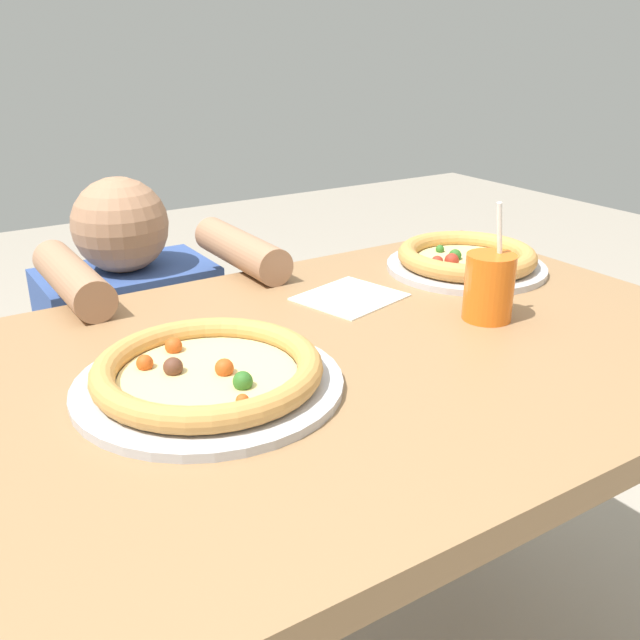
% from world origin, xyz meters
% --- Properties ---
extents(dining_table, '(1.29, 0.80, 0.75)m').
position_xyz_m(dining_table, '(0.00, 0.00, 0.64)').
color(dining_table, '#936D47').
rests_on(dining_table, ground).
extents(pizza_near, '(0.34, 0.34, 0.04)m').
position_xyz_m(pizza_near, '(-0.18, -0.01, 0.77)').
color(pizza_near, '#B7B7BC').
rests_on(pizza_near, dining_table).
extents(pizza_far, '(0.30, 0.30, 0.05)m').
position_xyz_m(pizza_far, '(0.44, 0.18, 0.77)').
color(pizza_far, '#B7B7BC').
rests_on(pizza_far, dining_table).
extents(drink_cup_colored, '(0.08, 0.08, 0.19)m').
position_xyz_m(drink_cup_colored, '(0.30, -0.02, 0.80)').
color(drink_cup_colored, orange).
rests_on(drink_cup_colored, dining_table).
extents(paper_napkin, '(0.19, 0.18, 0.00)m').
position_xyz_m(paper_napkin, '(0.17, 0.17, 0.75)').
color(paper_napkin, white).
rests_on(paper_napkin, dining_table).
extents(diner_seated, '(0.39, 0.51, 0.90)m').
position_xyz_m(diner_seated, '(-0.07, 0.65, 0.42)').
color(diner_seated, '#333847').
rests_on(diner_seated, ground).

